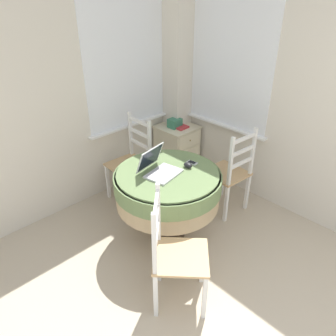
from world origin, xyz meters
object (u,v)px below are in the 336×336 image
round_dining_table (168,186)px  dining_chair_near_right_window (229,173)px  corner_cabinet (177,149)px  storage_box (175,123)px  dining_chair_camera_near (175,255)px  computer_mouse (188,165)px  cell_phone (192,163)px  book_on_cabinet (179,126)px  dining_chair_near_back_window (131,162)px  laptop (159,168)px

round_dining_table → dining_chair_near_right_window: (0.79, -0.16, -0.11)m
corner_cabinet → storage_box: size_ratio=4.16×
dining_chair_camera_near → corner_cabinet: (1.53, 1.48, -0.15)m
computer_mouse → dining_chair_near_right_window: 0.66m
cell_phone → book_on_cabinet: 1.14m
dining_chair_near_back_window → dining_chair_near_right_window: same height
cell_phone → dining_chair_camera_near: dining_chair_camera_near is taller
book_on_cabinet → computer_mouse: bearing=-132.0°
laptop → dining_chair_camera_near: size_ratio=0.38×
computer_mouse → cell_phone: bearing=17.5°
cell_phone → dining_chair_near_right_window: (0.49, -0.12, -0.27)m
dining_chair_near_right_window → book_on_cabinet: 1.04m
round_dining_table → cell_phone: bearing=-7.0°
corner_cabinet → laptop: bearing=-142.8°
cell_phone → storage_box: size_ratio=0.72×
computer_mouse → corner_cabinet: bearing=49.1°
dining_chair_near_back_window → laptop: bearing=-108.0°
dining_chair_camera_near → computer_mouse: bearing=37.0°
round_dining_table → corner_cabinet: size_ratio=1.58×
storage_box → computer_mouse: bearing=-129.3°
dining_chair_near_back_window → corner_cabinet: bearing=6.0°
round_dining_table → book_on_cabinet: (1.02, 0.84, 0.07)m
computer_mouse → dining_chair_near_right_window: size_ratio=0.09×
dining_chair_near_back_window → dining_chair_camera_near: bearing=-116.3°
cell_phone → book_on_cabinet: size_ratio=0.53×
cell_phone → corner_cabinet: (0.72, 0.91, -0.42)m
dining_chair_camera_near → book_on_cabinet: size_ratio=4.77×
storage_box → laptop: bearing=-141.5°
round_dining_table → laptop: (-0.06, 0.05, 0.20)m
computer_mouse → book_on_cabinet: bearing=48.0°
cell_phone → dining_chair_near_right_window: dining_chair_near_right_window is taller
corner_cabinet → storage_box: storage_box is taller
corner_cabinet → book_on_cabinet: 0.34m
storage_box → dining_chair_near_right_window: bearing=-100.5°
laptop → storage_box: laptop is taller
laptop → dining_chair_near_right_window: 0.93m
dining_chair_near_back_window → dining_chair_near_right_window: (0.61, -0.94, 0.00)m
dining_chair_near_back_window → dining_chair_camera_near: 1.55m
computer_mouse → cell_phone: size_ratio=0.84×
laptop → corner_cabinet: laptop is taller
dining_chair_near_back_window → dining_chair_near_right_window: bearing=-57.1°
dining_chair_camera_near → book_on_cabinet: 2.11m
round_dining_table → dining_chair_camera_near: size_ratio=1.02×
computer_mouse → dining_chair_near_back_window: (-0.03, 0.85, -0.29)m
dining_chair_near_right_window → laptop: bearing=166.1°
computer_mouse → book_on_cabinet: size_ratio=0.45×
computer_mouse → corner_cabinet: computer_mouse is taller
round_dining_table → computer_mouse: size_ratio=10.89×
laptop → corner_cabinet: size_ratio=0.58×
round_dining_table → dining_chair_near_back_window: bearing=77.3°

